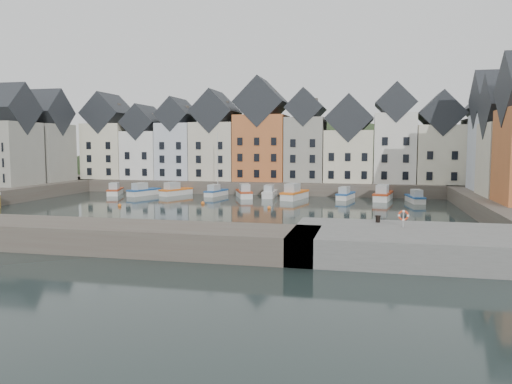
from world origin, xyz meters
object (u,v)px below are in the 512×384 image
(boat_d, at_px, (216,192))
(life_ring_post, at_px, (403,216))
(boat_a, at_px, (115,191))
(mooring_bollard, at_px, (378,219))

(boat_d, xyz_separation_m, life_ring_post, (26.72, -37.70, 2.19))
(boat_a, distance_m, boat_d, 16.89)
(mooring_bollard, height_order, life_ring_post, life_ring_post)
(mooring_bollard, relative_size, life_ring_post, 0.43)
(boat_a, relative_size, mooring_bollard, 10.95)
(boat_a, relative_size, boat_d, 0.59)
(mooring_bollard, distance_m, life_ring_post, 2.77)
(boat_a, distance_m, life_ring_post, 56.35)
(boat_a, xyz_separation_m, life_ring_post, (43.50, -35.75, 2.19))
(mooring_bollard, xyz_separation_m, life_ring_post, (1.84, -2.00, 0.55))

